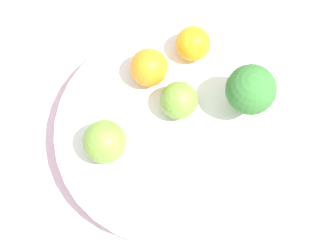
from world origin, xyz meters
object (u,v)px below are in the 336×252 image
Objects in this scene: bowl at (168,133)px; broccoli at (252,94)px; orange_back at (147,68)px; orange_front at (193,44)px; apple_red at (179,100)px; apple_green at (105,141)px.

broccoli is at bearing 177.09° from bowl.
orange_front is at bearing -167.29° from orange_back.
broccoli is at bearing 142.05° from orange_back.
bowl is 3.56× the size of broccoli.
bowl is 0.05m from apple_red.
broccoli is (-0.10, 0.00, 0.06)m from bowl.
apple_red is 0.08m from orange_front.
orange_back is at bearing -37.95° from broccoli.
apple_green is (0.07, -0.00, 0.04)m from bowl.
orange_front is (-0.04, -0.06, -0.00)m from apple_red.
apple_green reaches higher than bowl.
orange_front is at bearing -68.15° from broccoli.
apple_green is at bearing 44.69° from orange_back.
broccoli is 1.78× the size of orange_front.
apple_red is at bearing -19.37° from broccoli.
apple_red is 0.10m from apple_green.
orange_front is at bearing -124.91° from bowl.
apple_green is 1.16× the size of orange_front.
broccoli is at bearing 160.63° from apple_red.
apple_red reaches higher than orange_front.
broccoli reaches higher than orange_back.
apple_green is (0.17, -0.01, -0.02)m from broccoli.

